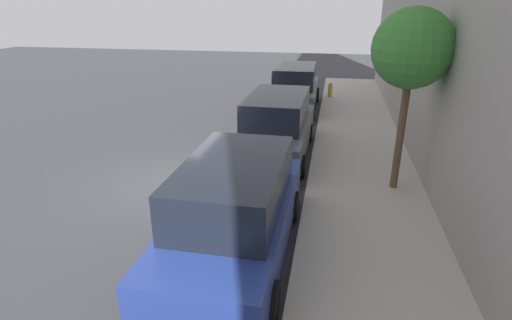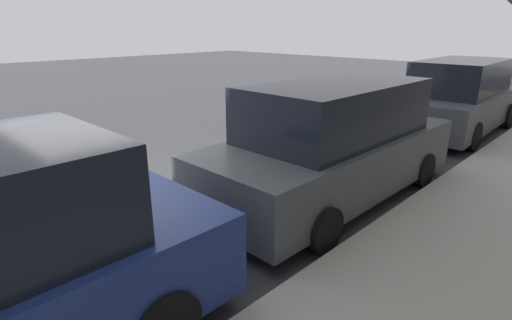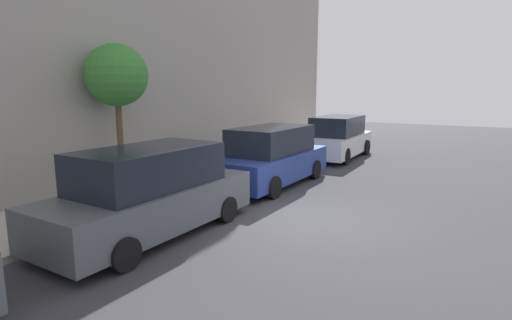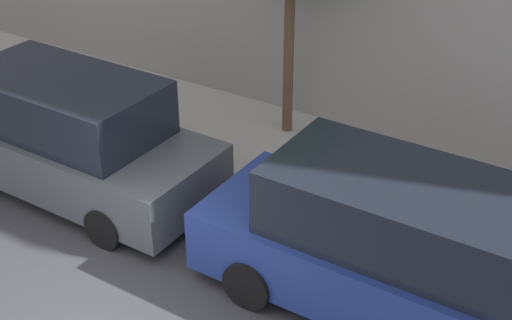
# 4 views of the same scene
# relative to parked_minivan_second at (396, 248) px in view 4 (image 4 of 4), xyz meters

# --- Properties ---
(sidewalk) EXTENTS (2.88, 32.00, 0.15)m
(sidewalk) POSITION_rel_parked_minivan_second_xyz_m (2.53, 2.74, -0.85)
(sidewalk) COLOR #B2ADA3
(sidewalk) RESTS_ON ground_plane
(parked_minivan_second) EXTENTS (2.02, 4.91, 1.90)m
(parked_minivan_second) POSITION_rel_parked_minivan_second_xyz_m (0.00, 0.00, 0.00)
(parked_minivan_second) COLOR navy
(parked_minivan_second) RESTS_ON ground_plane
(parked_minivan_third) EXTENTS (2.02, 4.92, 1.90)m
(parked_minivan_third) POSITION_rel_parked_minivan_second_xyz_m (-0.03, 5.40, 0.00)
(parked_minivan_third) COLOR #4C5156
(parked_minivan_third) RESTS_ON ground_plane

